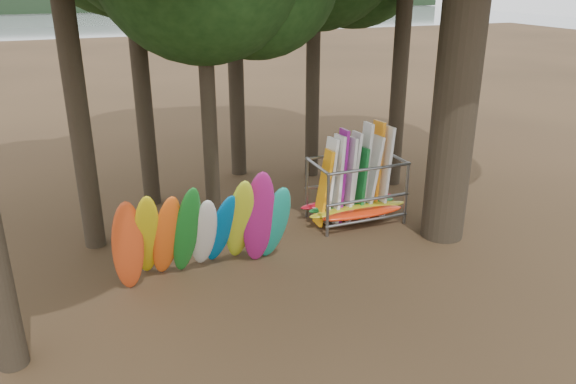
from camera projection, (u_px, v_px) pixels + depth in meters
name	position (u px, v px, depth m)	size (l,w,h in m)	color
ground	(304.00, 262.00, 14.60)	(120.00, 120.00, 0.00)	#47331E
lake	(108.00, 37.00, 66.69)	(160.00, 160.00, 0.00)	gray
far_shore	(85.00, 2.00, 109.37)	(160.00, 4.00, 4.00)	black
kayak_row	(208.00, 230.00, 13.39)	(4.41, 2.10, 2.98)	#CB4319
storage_rack	(355.00, 191.00, 16.81)	(3.19, 1.56, 2.93)	slate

